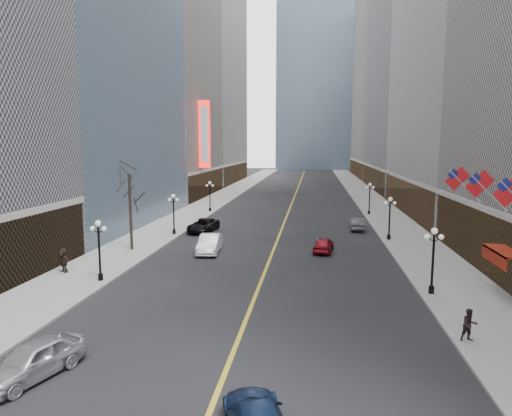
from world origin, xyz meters
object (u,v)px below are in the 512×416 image
(streetlamp_west_2, at_px, (174,210))
(car_sb_mid, at_px, (323,244))
(car_sb_far, at_px, (357,224))
(car_nb_near, at_px, (33,360))
(streetlamp_west_3, at_px, (210,193))
(streetlamp_east_2, at_px, (390,214))
(streetlamp_east_1, at_px, (433,254))
(car_nb_mid, at_px, (210,244))
(streetlamp_east_3, at_px, (370,195))
(streetlamp_west_1, at_px, (99,244))
(car_nb_far, at_px, (203,225))

(streetlamp_west_2, distance_m, car_sb_mid, 17.80)
(car_sb_far, bearing_deg, car_nb_near, 67.92)
(car_nb_near, relative_size, car_sb_mid, 1.14)
(streetlamp_west_3, bearing_deg, streetlamp_east_2, -37.33)
(streetlamp_east_1, relative_size, car_nb_mid, 0.87)
(streetlamp_east_3, xyz_separation_m, car_sb_far, (-2.80, -12.13, -2.18))
(streetlamp_west_2, xyz_separation_m, car_nb_near, (3.56, -31.64, -2.09))
(streetlamp_west_1, xyz_separation_m, car_sb_mid, (16.59, 11.93, -2.19))
(car_nb_far, relative_size, car_sb_mid, 1.34)
(streetlamp_east_1, distance_m, streetlamp_east_3, 36.00)
(car_sb_mid, bearing_deg, streetlamp_east_2, -131.20)
(streetlamp_east_1, xyz_separation_m, streetlamp_east_2, (0.00, 18.00, 0.00))
(streetlamp_east_3, height_order, car_nb_near, streetlamp_east_3)
(car_nb_mid, bearing_deg, streetlamp_east_3, 51.01)
(streetlamp_west_3, relative_size, car_sb_far, 1.04)
(streetlamp_west_2, distance_m, car_nb_near, 31.91)
(streetlamp_east_1, bearing_deg, car_sb_far, 96.69)
(streetlamp_east_2, distance_m, car_nb_far, 21.03)
(streetlamp_east_2, xyz_separation_m, streetlamp_west_1, (-23.60, -18.00, 0.00))
(car_nb_mid, distance_m, car_nb_far, 10.49)
(car_nb_near, bearing_deg, car_sb_mid, 81.73)
(car_nb_mid, height_order, car_sb_mid, car_nb_mid)
(streetlamp_west_3, height_order, car_sb_mid, streetlamp_west_3)
(streetlamp_west_3, bearing_deg, car_nb_mid, -77.10)
(streetlamp_east_2, relative_size, car_sb_far, 1.04)
(car_nb_near, distance_m, car_nb_mid, 24.03)
(car_sb_far, bearing_deg, car_nb_mid, 44.96)
(streetlamp_west_3, bearing_deg, car_nb_near, -85.90)
(car_nb_mid, bearing_deg, car_nb_near, -100.01)
(streetlamp_west_2, height_order, streetlamp_west_3, same)
(streetlamp_east_2, height_order, car_nb_far, streetlamp_east_2)
(car_nb_far, distance_m, car_sb_far, 18.35)
(car_nb_mid, distance_m, car_sb_far, 20.18)
(car_nb_mid, xyz_separation_m, car_nb_far, (-3.09, 10.03, -0.08))
(streetlamp_east_1, relative_size, car_sb_mid, 1.08)
(streetlamp_east_3, bearing_deg, car_nb_near, -111.99)
(streetlamp_east_1, height_order, car_nb_mid, streetlamp_east_1)
(streetlamp_east_3, relative_size, car_sb_mid, 1.08)
(streetlamp_west_1, bearing_deg, car_nb_mid, 60.19)
(streetlamp_west_2, bearing_deg, car_nb_far, 39.50)
(streetlamp_east_2, bearing_deg, car_sb_far, 115.50)
(car_nb_near, bearing_deg, car_nb_mid, 103.16)
(car_sb_mid, xyz_separation_m, car_sb_far, (4.21, 11.94, 0.00))
(streetlamp_east_1, xyz_separation_m, car_sb_far, (-2.80, 23.87, -2.18))
(streetlamp_west_2, height_order, car_nb_mid, streetlamp_west_2)
(streetlamp_west_2, height_order, car_sb_mid, streetlamp_west_2)
(streetlamp_east_2, xyz_separation_m, car_nb_far, (-20.80, 2.31, -2.12))
(streetlamp_east_1, distance_m, streetlamp_west_3, 43.05)
(streetlamp_east_3, xyz_separation_m, car_nb_near, (-20.04, -49.64, -2.09))
(streetlamp_west_3, bearing_deg, car_sb_far, -30.25)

